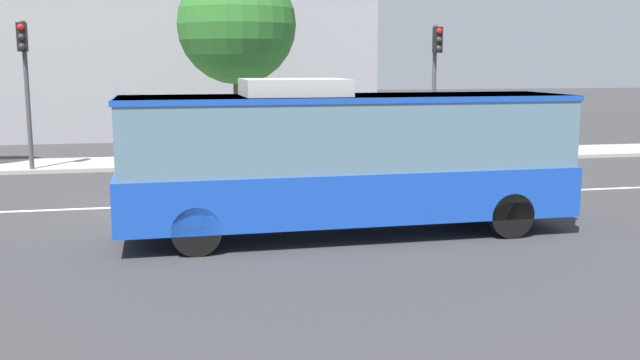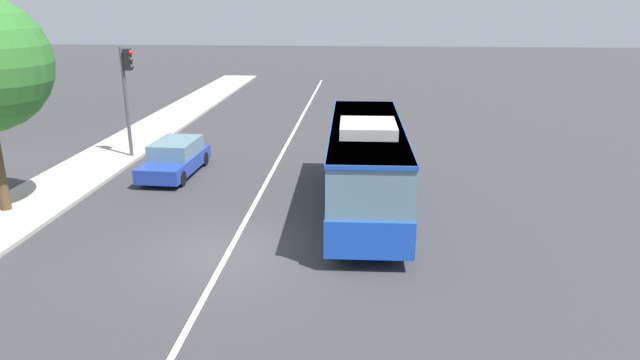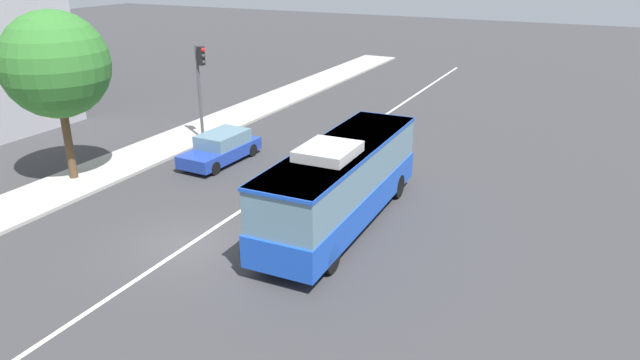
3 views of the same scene
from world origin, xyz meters
name	(u,v)px [view 3 (image 3 of 3)]	position (x,y,z in m)	size (l,w,h in m)	color
ground_plane	(190,245)	(0.00, 0.00, 0.00)	(160.00, 160.00, 0.00)	#333335
sidewalk_kerb	(31,201)	(0.00, 8.19, 0.07)	(80.00, 3.18, 0.14)	#9E9B93
lane_centre_line	(190,245)	(0.00, 0.00, 0.01)	(76.00, 0.16, 0.01)	silver
transit_bus	(341,180)	(3.89, -4.08, 1.81)	(10.05, 2.71, 3.46)	#1947B7
sedan_blue	(221,148)	(7.68, 4.10, 0.72)	(4.56, 1.97, 1.46)	#1E3899
traffic_light_mid_block	(201,77)	(10.03, 6.89, 3.56)	(0.33, 0.62, 5.20)	#47474C
street_tree_kerbside_centre	(55,65)	(2.65, 8.64, 5.21)	(4.53, 4.53, 7.49)	#4C3823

